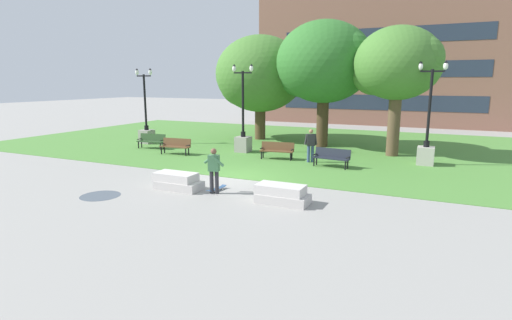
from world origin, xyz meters
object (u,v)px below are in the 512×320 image
at_px(lamp_post_right, 146,128).
at_px(park_bench_far_left, 277,149).
at_px(lamp_post_left, 243,135).
at_px(person_bystander_near_lawn, 311,144).
at_px(concrete_block_left, 282,194).
at_px(person_skateboarder, 214,168).
at_px(park_bench_near_left, 332,156).
at_px(skateboard, 217,189).
at_px(park_bench_far_right, 152,140).
at_px(park_bench_near_right, 176,145).
at_px(lamp_post_center, 426,144).
at_px(concrete_block_center, 178,181).

bearing_deg(lamp_post_right, park_bench_far_left, -8.35).
bearing_deg(park_bench_far_left, lamp_post_left, 155.22).
relative_size(park_bench_far_left, person_bystander_near_lawn, 1.08).
xyz_separation_m(concrete_block_left, person_skateboarder, (-2.72, 0.06, 0.67)).
height_order(park_bench_near_left, lamp_post_right, lamp_post_right).
height_order(skateboard, lamp_post_left, lamp_post_left).
bearing_deg(park_bench_far_left, park_bench_near_left, -13.93).
bearing_deg(person_skateboarder, concrete_block_left, -1.18).
xyz_separation_m(park_bench_far_left, park_bench_far_right, (-8.37, -0.08, 0.00)).
distance_m(park_bench_near_left, park_bench_near_right, 8.97).
distance_m(person_skateboarder, skateboard, 0.96).
xyz_separation_m(concrete_block_left, person_bystander_near_lawn, (-1.22, 7.17, 0.68)).
xyz_separation_m(park_bench_near_left, lamp_post_left, (-5.83, 2.01, 0.51)).
xyz_separation_m(park_bench_far_left, lamp_post_center, (7.28, 1.75, 0.51)).
height_order(skateboard, park_bench_near_left, park_bench_near_left).
relative_size(park_bench_near_left, park_bench_near_right, 1.01).
bearing_deg(park_bench_far_left, lamp_post_center, 13.50).
xyz_separation_m(park_bench_near_left, park_bench_far_right, (-11.54, 0.70, 0.00)).
height_order(concrete_block_center, person_bystander_near_lawn, person_bystander_near_lawn).
height_order(park_bench_near_left, lamp_post_center, lamp_post_center).
height_order(concrete_block_left, lamp_post_center, lamp_post_center).
bearing_deg(skateboard, park_bench_far_right, 141.96).
relative_size(concrete_block_center, park_bench_far_left, 1.01).
distance_m(skateboard, lamp_post_left, 8.65).
bearing_deg(lamp_post_center, skateboard, -129.17).
xyz_separation_m(concrete_block_left, park_bench_far_left, (-3.10, 7.25, 0.23)).
distance_m(skateboard, lamp_post_right, 13.30).
bearing_deg(lamp_post_right, concrete_block_left, -33.54).
xyz_separation_m(skateboard, park_bench_far_left, (-0.28, 6.85, 0.45)).
bearing_deg(lamp_post_right, park_bench_far_right, -42.87).
height_order(person_skateboarder, lamp_post_left, lamp_post_left).
distance_m(lamp_post_right, person_bystander_near_lawn, 12.03).
bearing_deg(lamp_post_center, park_bench_far_left, -166.50).
distance_m(concrete_block_center, park_bench_near_left, 7.82).
xyz_separation_m(person_skateboarder, park_bench_near_left, (2.78, 6.40, -0.43)).
relative_size(person_skateboarder, park_bench_far_right, 0.93).
relative_size(lamp_post_center, lamp_post_right, 1.02).
height_order(park_bench_far_left, person_bystander_near_lawn, person_bystander_near_lawn).
relative_size(park_bench_near_left, park_bench_far_right, 1.01).
distance_m(park_bench_near_left, lamp_post_left, 6.18).
height_order(park_bench_far_right, person_bystander_near_lawn, person_bystander_near_lawn).
bearing_deg(park_bench_far_right, concrete_block_center, -45.10).
xyz_separation_m(concrete_block_center, concrete_block_left, (4.33, 0.01, 0.00)).
relative_size(lamp_post_left, lamp_post_center, 1.00).
bearing_deg(concrete_block_left, lamp_post_center, 65.07).
height_order(concrete_block_left, person_skateboarder, person_skateboarder).
relative_size(skateboard, park_bench_near_left, 0.56).
height_order(park_bench_far_left, lamp_post_right, lamp_post_right).
bearing_deg(person_bystander_near_lawn, lamp_post_left, 164.04).
height_order(lamp_post_left, person_bystander_near_lawn, lamp_post_left).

